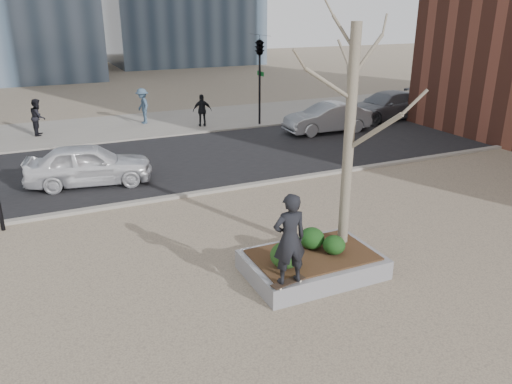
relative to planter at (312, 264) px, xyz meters
name	(u,v)px	position (x,y,z in m)	size (l,w,h in m)	color
ground	(273,282)	(-1.00, 0.00, -0.23)	(120.00, 120.00, 0.00)	gray
street	(160,163)	(-1.00, 10.00, -0.21)	(60.00, 8.00, 0.02)	black
far_sidewalk	(125,126)	(-1.00, 17.00, -0.21)	(60.00, 6.00, 0.02)	gray
planter	(312,264)	(0.00, 0.00, 0.00)	(3.00, 2.00, 0.45)	gray
planter_mulch	(313,255)	(0.00, 0.00, 0.25)	(2.70, 1.70, 0.04)	#382314
sycamore_tree	(351,104)	(1.00, 0.30, 3.56)	(2.80, 2.80, 6.60)	gray
shrub_left	(285,255)	(-0.85, -0.26, 0.55)	(0.66, 0.66, 0.56)	#143E18
shrub_middle	(312,238)	(0.13, 0.29, 0.51)	(0.59, 0.59, 0.50)	#113511
shrub_right	(334,245)	(0.44, -0.17, 0.48)	(0.51, 0.51, 0.43)	#183B12
skateboard	(288,283)	(-1.10, -0.88, 0.26)	(0.78, 0.20, 0.07)	black
skateboarder	(289,239)	(-1.10, -0.88, 1.25)	(0.69, 0.46, 1.91)	black
police_car	(89,164)	(-3.79, 8.49, 0.51)	(1.68, 4.17, 1.42)	white
car_silver	(327,118)	(7.72, 11.60, 0.49)	(1.48, 4.24, 1.40)	#96989D
car_third	(386,106)	(12.16, 12.78, 0.53)	(2.06, 5.08, 1.47)	#585B64
pedestrian_a	(38,117)	(-5.02, 16.82, 0.66)	(0.84, 0.65, 1.72)	black
pedestrian_b	(143,106)	(0.04, 17.26, 0.71)	(1.18, 0.68, 1.82)	#3C546D
pedestrian_c	(202,110)	(2.63, 15.34, 0.61)	(0.95, 0.40, 1.62)	black
traffic_light_far	(260,81)	(5.50, 14.60, 2.02)	(0.60, 2.48, 4.50)	black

